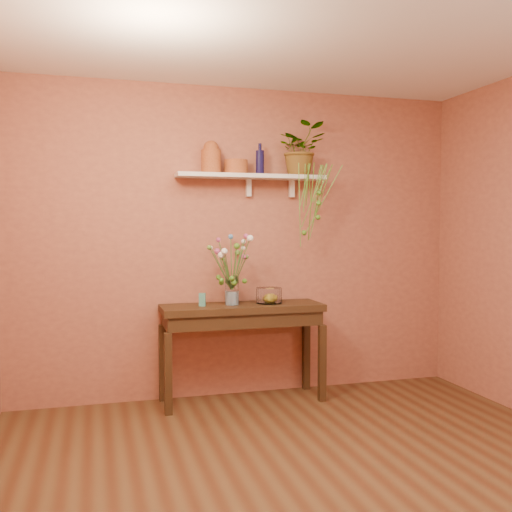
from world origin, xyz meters
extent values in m
plane|color=#50371E|center=(0.00, 0.00, 0.00)|extent=(4.00, 4.00, 0.00)
plane|color=silver|center=(0.00, 0.00, 2.70)|extent=(4.00, 4.00, 0.00)
cube|color=#B2674B|center=(0.00, 2.00, 1.35)|extent=(4.00, 0.04, 2.70)
cube|color=#3C2512|center=(-0.06, 1.76, 0.80)|extent=(1.37, 0.44, 0.06)
cube|color=#3C2512|center=(-0.06, 1.76, 0.71)|extent=(1.31, 0.40, 0.12)
cube|color=#3C2512|center=(-0.72, 1.57, 0.33)|extent=(0.06, 0.06, 0.65)
cube|color=#3C2512|center=(0.59, 1.57, 0.33)|extent=(0.06, 0.06, 0.65)
cube|color=#3C2512|center=(-0.72, 1.95, 0.33)|extent=(0.06, 0.06, 0.65)
cube|color=#3C2512|center=(0.59, 1.95, 0.33)|extent=(0.06, 0.06, 0.65)
cube|color=white|center=(0.05, 1.87, 1.92)|extent=(1.30, 0.24, 0.04)
cube|color=white|center=(0.05, 1.97, 1.83)|extent=(0.04, 0.05, 0.15)
cube|color=white|center=(0.45, 1.97, 1.83)|extent=(0.04, 0.05, 0.15)
cylinder|color=#A4592E|center=(-0.30, 1.89, 2.04)|extent=(0.17, 0.17, 0.20)
sphere|color=#A4592E|center=(-0.30, 1.89, 2.15)|extent=(0.13, 0.13, 0.13)
cylinder|color=#A4592E|center=(-0.08, 1.89, 2.00)|extent=(0.22, 0.22, 0.12)
cylinder|color=#110F36|center=(0.12, 1.86, 2.04)|extent=(0.08, 0.08, 0.20)
cylinder|color=#110F36|center=(0.12, 1.86, 2.17)|extent=(0.03, 0.03, 0.06)
imported|color=#457F1E|center=(0.50, 1.86, 2.16)|extent=(0.45, 0.40, 0.45)
cylinder|color=#457F1E|center=(0.52, 1.65, 1.69)|extent=(0.05, 0.25, 0.65)
cylinder|color=#60AF3B|center=(0.49, 1.74, 1.83)|extent=(0.09, 0.04, 0.38)
cylinder|color=#60AF3B|center=(0.49, 1.69, 1.84)|extent=(0.02, 0.13, 0.36)
cylinder|color=#457F1E|center=(0.54, 1.75, 1.85)|extent=(0.05, 0.04, 0.34)
cylinder|color=#60AF3B|center=(0.66, 1.72, 1.72)|extent=(0.29, 0.14, 0.59)
cylinder|color=#60AF3B|center=(0.64, 1.70, 1.86)|extent=(0.17, 0.06, 0.33)
cylinder|color=#457F1E|center=(0.62, 1.75, 1.74)|extent=(0.09, 0.06, 0.55)
cylinder|color=#60AF3B|center=(0.59, 1.72, 1.86)|extent=(0.07, 0.05, 0.31)
cylinder|color=#60AF3B|center=(0.48, 1.73, 1.82)|extent=(0.05, 0.15, 0.40)
cylinder|color=#457F1E|center=(0.49, 1.68, 1.84)|extent=(0.05, 0.18, 0.35)
cylinder|color=#60AF3B|center=(0.42, 1.68, 1.67)|extent=(0.09, 0.18, 0.71)
cylinder|color=#60AF3B|center=(0.60, 1.72, 1.82)|extent=(0.06, 0.07, 0.39)
cylinder|color=#457F1E|center=(0.64, 1.68, 1.81)|extent=(0.12, 0.11, 0.42)
cylinder|color=#60AF3B|center=(0.60, 1.70, 1.70)|extent=(0.09, 0.20, 0.64)
cylinder|color=#60AF3B|center=(0.55, 1.68, 1.75)|extent=(0.15, 0.21, 0.54)
sphere|color=#457F1E|center=(0.59, 1.68, 1.69)|extent=(0.04, 0.04, 0.04)
sphere|color=#457F1E|center=(0.60, 1.67, 1.78)|extent=(0.04, 0.04, 0.04)
sphere|color=#457F1E|center=(0.47, 1.70, 1.44)|extent=(0.04, 0.04, 0.04)
sphere|color=#457F1E|center=(0.60, 1.70, 1.57)|extent=(0.04, 0.04, 0.04)
cylinder|color=white|center=(-0.15, 1.76, 0.95)|extent=(0.12, 0.12, 0.24)
cylinder|color=silver|center=(-0.15, 1.76, 0.89)|extent=(0.11, 0.11, 0.12)
cylinder|color=#386B28|center=(-0.14, 1.70, 1.14)|extent=(0.02, 0.12, 0.37)
sphere|color=#457F1E|center=(-0.14, 1.65, 1.33)|extent=(0.05, 0.05, 0.05)
cylinder|color=#386B28|center=(-0.11, 1.69, 1.19)|extent=(0.09, 0.14, 0.45)
sphere|color=#B7467F|center=(-0.06, 1.62, 1.41)|extent=(0.04, 0.04, 0.04)
cylinder|color=#386B28|center=(-0.10, 1.67, 1.18)|extent=(0.11, 0.18, 0.44)
sphere|color=white|center=(-0.04, 1.58, 1.39)|extent=(0.05, 0.05, 0.05)
cylinder|color=#386B28|center=(-0.11, 1.73, 1.10)|extent=(0.09, 0.06, 0.28)
sphere|color=#B7467F|center=(-0.06, 1.70, 1.24)|extent=(0.04, 0.04, 0.04)
cylinder|color=#386B28|center=(-0.09, 1.74, 1.10)|extent=(0.13, 0.03, 0.27)
sphere|color=olive|center=(-0.03, 1.73, 1.23)|extent=(0.04, 0.04, 0.04)
cylinder|color=#386B28|center=(-0.10, 1.77, 1.13)|extent=(0.11, 0.03, 0.35)
sphere|color=white|center=(-0.05, 1.78, 1.31)|extent=(0.04, 0.04, 0.04)
cylinder|color=#386B28|center=(-0.07, 1.80, 1.10)|extent=(0.16, 0.09, 0.28)
sphere|color=#B7467F|center=(0.00, 1.84, 1.23)|extent=(0.03, 0.03, 0.03)
cylinder|color=#386B28|center=(-0.08, 1.85, 1.16)|extent=(0.15, 0.20, 0.40)
sphere|color=white|center=(0.00, 1.95, 1.36)|extent=(0.04, 0.04, 0.04)
cylinder|color=#386B28|center=(-0.10, 1.85, 1.11)|extent=(0.09, 0.20, 0.31)
sphere|color=olive|center=(-0.06, 1.95, 1.26)|extent=(0.05, 0.05, 0.05)
cylinder|color=#386B28|center=(-0.14, 1.82, 1.18)|extent=(0.03, 0.14, 0.44)
sphere|color=#4E8AD1|center=(-0.13, 1.89, 1.40)|extent=(0.04, 0.04, 0.04)
cylinder|color=#386B28|center=(-0.18, 1.82, 1.09)|extent=(0.05, 0.13, 0.26)
sphere|color=#457F1E|center=(-0.20, 1.88, 1.21)|extent=(0.03, 0.03, 0.03)
cylinder|color=#386B28|center=(-0.20, 1.82, 1.17)|extent=(0.09, 0.13, 0.42)
sphere|color=#B7467F|center=(-0.24, 1.88, 1.37)|extent=(0.04, 0.04, 0.04)
cylinder|color=#386B28|center=(-0.23, 1.82, 1.13)|extent=(0.15, 0.14, 0.35)
sphere|color=white|center=(-0.30, 1.89, 1.31)|extent=(0.03, 0.03, 0.03)
cylinder|color=#386B28|center=(-0.21, 1.78, 1.12)|extent=(0.12, 0.06, 0.32)
sphere|color=#B7467F|center=(-0.27, 1.81, 1.28)|extent=(0.05, 0.05, 0.05)
cylinder|color=#386B28|center=(-0.25, 1.73, 1.14)|extent=(0.21, 0.06, 0.36)
sphere|color=olive|center=(-0.35, 1.71, 1.32)|extent=(0.04, 0.04, 0.04)
cylinder|color=#386B28|center=(-0.21, 1.70, 1.11)|extent=(0.12, 0.12, 0.30)
sphere|color=white|center=(-0.27, 1.65, 1.26)|extent=(0.05, 0.05, 0.05)
cylinder|color=#386B28|center=(-0.20, 1.72, 1.12)|extent=(0.10, 0.08, 0.32)
sphere|color=#B7467F|center=(-0.24, 1.69, 1.28)|extent=(0.04, 0.04, 0.04)
cylinder|color=#386B28|center=(-0.20, 1.67, 1.13)|extent=(0.10, 0.18, 0.33)
sphere|color=white|center=(-0.25, 1.59, 1.29)|extent=(0.05, 0.05, 0.05)
sphere|color=#457F1E|center=(-0.24, 1.77, 1.02)|extent=(0.04, 0.04, 0.04)
sphere|color=#457F1E|center=(-0.25, 1.72, 1.04)|extent=(0.04, 0.04, 0.04)
sphere|color=#457F1E|center=(-0.17, 1.68, 1.06)|extent=(0.04, 0.04, 0.04)
sphere|color=#457F1E|center=(-0.15, 1.68, 1.02)|extent=(0.04, 0.04, 0.04)
sphere|color=#457F1E|center=(-0.04, 1.76, 1.03)|extent=(0.04, 0.04, 0.04)
sphere|color=#457F1E|center=(-0.26, 1.81, 1.06)|extent=(0.04, 0.04, 0.04)
cylinder|color=white|center=(0.18, 1.77, 0.90)|extent=(0.22, 0.22, 0.13)
cylinder|color=white|center=(0.18, 1.77, 0.84)|extent=(0.22, 0.22, 0.01)
sphere|color=yellow|center=(0.19, 1.79, 0.87)|extent=(0.08, 0.08, 0.08)
cube|color=teal|center=(-0.41, 1.75, 0.88)|extent=(0.06, 0.05, 0.11)
camera|label=1|loc=(-1.27, -2.93, 1.49)|focal=40.34mm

